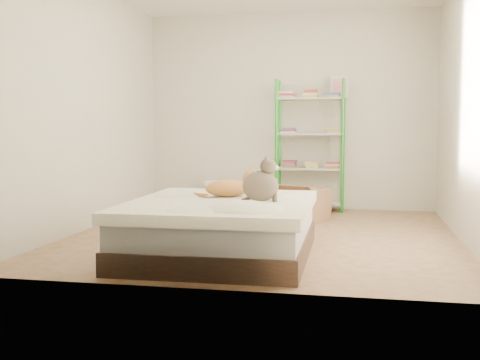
% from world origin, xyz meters
% --- Properties ---
extents(room, '(3.81, 4.21, 2.61)m').
position_xyz_m(room, '(0.00, 0.00, 1.30)').
color(room, tan).
rests_on(room, ground).
extents(bed, '(1.51, 1.88, 0.47)m').
position_xyz_m(bed, '(-0.20, -1.05, 0.24)').
color(bed, brown).
rests_on(bed, ground).
extents(orange_cat, '(0.54, 0.43, 0.19)m').
position_xyz_m(orange_cat, '(-0.20, -0.79, 0.57)').
color(orange_cat, '#C27044').
rests_on(orange_cat, bed).
extents(grey_cat, '(0.37, 0.32, 0.36)m').
position_xyz_m(grey_cat, '(0.14, -1.06, 0.66)').
color(grey_cat, '#786C58').
rests_on(grey_cat, bed).
extents(shelf_unit, '(0.91, 0.36, 1.74)m').
position_xyz_m(shelf_unit, '(0.31, 1.88, 0.88)').
color(shelf_unit, green).
rests_on(shelf_unit, ground).
extents(cardboard_box, '(0.68, 0.70, 0.44)m').
position_xyz_m(cardboard_box, '(0.28, 1.00, 0.19)').
color(cardboard_box, tan).
rests_on(cardboard_box, ground).
extents(white_bin, '(0.37, 0.34, 0.36)m').
position_xyz_m(white_bin, '(-0.94, 1.85, 0.19)').
color(white_bin, white).
rests_on(white_bin, ground).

